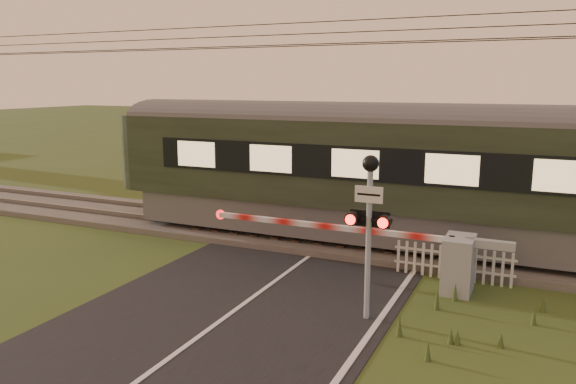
% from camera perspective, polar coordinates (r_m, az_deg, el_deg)
% --- Properties ---
extents(ground, '(160.00, 160.00, 0.00)m').
position_cam_1_polar(ground, '(10.76, -7.95, -13.68)').
color(ground, '#38491C').
rests_on(ground, ground).
extents(road, '(6.00, 140.00, 0.03)m').
position_cam_1_polar(road, '(10.57, -8.56, -14.11)').
color(road, black).
rests_on(road, ground).
extents(track_bed, '(140.00, 3.40, 0.39)m').
position_cam_1_polar(track_bed, '(16.25, 4.40, -4.76)').
color(track_bed, '#47423D').
rests_on(track_bed, ground).
extents(overhead_wires, '(120.00, 0.62, 0.62)m').
position_cam_1_polar(overhead_wires, '(15.69, 4.71, 15.55)').
color(overhead_wires, black).
rests_on(overhead_wires, ground).
extents(boom_gate, '(7.21, 0.95, 1.26)m').
position_cam_1_polar(boom_gate, '(12.80, 15.56, -6.60)').
color(boom_gate, gray).
rests_on(boom_gate, ground).
extents(crossing_signal, '(0.81, 0.34, 3.18)m').
position_cam_1_polar(crossing_signal, '(10.53, 8.26, -1.65)').
color(crossing_signal, gray).
rests_on(crossing_signal, ground).
extents(picket_fence, '(2.73, 0.07, 0.80)m').
position_cam_1_polar(picket_fence, '(13.55, 16.42, -6.94)').
color(picket_fence, silver).
rests_on(picket_fence, ground).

